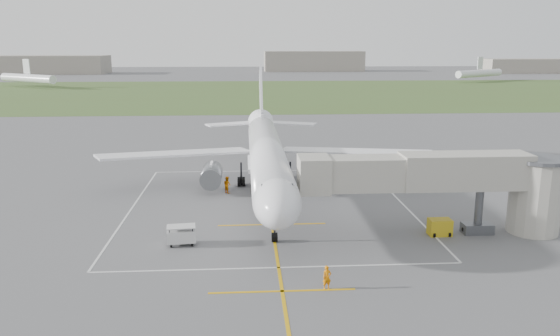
{
  "coord_description": "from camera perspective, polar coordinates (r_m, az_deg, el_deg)",
  "views": [
    {
      "loc": [
        -2.34,
        -58.05,
        16.35
      ],
      "look_at": [
        1.14,
        -4.0,
        4.0
      ],
      "focal_mm": 35.0,
      "sensor_mm": 36.0,
      "label": 1
    }
  ],
  "objects": [
    {
      "name": "grass_strip",
      "position": [
        188.77,
        -2.99,
        7.86
      ],
      "size": [
        700.0,
        120.0,
        0.02
      ],
      "primitive_type": "cube",
      "color": "#425B27",
      "rests_on": "ground"
    },
    {
      "name": "apron_markings",
      "position": [
        54.78,
        -1.07,
        -4.51
      ],
      "size": [
        28.2,
        60.0,
        0.01
      ],
      "color": "#D39B0C",
      "rests_on": "ground"
    },
    {
      "name": "airliner",
      "position": [
        60.05,
        -1.38,
        1.36
      ],
      "size": [
        38.93,
        46.75,
        13.52
      ],
      "color": "white",
      "rests_on": "ground"
    },
    {
      "name": "baggage_cart",
      "position": [
        46.37,
        -10.27,
        -6.92
      ],
      "size": [
        2.48,
        1.65,
        1.63
      ],
      "rotation": [
        0.0,
        0.0,
        0.11
      ],
      "color": "silver",
      "rests_on": "ground"
    },
    {
      "name": "ramp_worker_nose",
      "position": [
        37.97,
        4.93,
        -11.33
      ],
      "size": [
        0.68,
        0.51,
        1.66
      ],
      "primitive_type": "imported",
      "rotation": [
        0.0,
        0.0,
        0.21
      ],
      "color": "orange",
      "rests_on": "ground"
    },
    {
      "name": "jet_bridge",
      "position": [
        49.45,
        17.86,
        -1.36
      ],
      "size": [
        23.4,
        5.0,
        7.2
      ],
      "color": "#A4A194",
      "rests_on": "ground"
    },
    {
      "name": "distant_hangars",
      "position": [
        323.73,
        -6.24,
        10.79
      ],
      "size": [
        345.0,
        49.0,
        12.0
      ],
      "color": "gray",
      "rests_on": "ground"
    },
    {
      "name": "gpu_unit",
      "position": [
        49.88,
        16.35,
        -5.96
      ],
      "size": [
        1.96,
        1.41,
        1.46
      ],
      "rotation": [
        0.0,
        0.0,
        0.02
      ],
      "color": "#B79A16",
      "rests_on": "ground"
    },
    {
      "name": "distant_aircraft",
      "position": [
        228.92,
        -0.95,
        9.65
      ],
      "size": [
        215.22,
        45.13,
        8.85
      ],
      "color": "white",
      "rests_on": "ground"
    },
    {
      "name": "ground",
      "position": [
        60.36,
        -1.33,
        -2.88
      ],
      "size": [
        700.0,
        700.0,
        0.0
      ],
      "primitive_type": "plane",
      "color": "#59595C",
      "rests_on": "ground"
    },
    {
      "name": "ramp_worker_wing",
      "position": [
        61.35,
        -5.54,
        -1.75
      ],
      "size": [
        1.14,
        1.18,
        1.91
      ],
      "primitive_type": "imported",
      "rotation": [
        0.0,
        0.0,
        2.22
      ],
      "color": "orange",
      "rests_on": "ground"
    }
  ]
}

